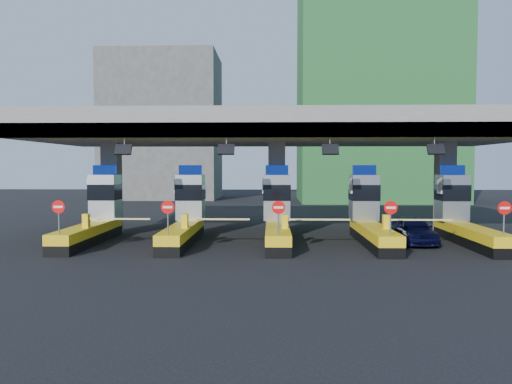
{
  "coord_description": "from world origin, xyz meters",
  "views": [
    {
      "loc": [
        -0.34,
        -26.92,
        4.11
      ],
      "look_at": [
        -1.15,
        0.0,
        2.7
      ],
      "focal_mm": 35.0,
      "sensor_mm": 36.0,
      "label": 1
    }
  ],
  "objects": [
    {
      "name": "bg_building_concrete",
      "position": [
        -14.0,
        36.0,
        9.0
      ],
      "size": [
        14.0,
        10.0,
        18.0
      ],
      "primitive_type": "cube",
      "color": "#4C4C49",
      "rests_on": "ground"
    },
    {
      "name": "ground",
      "position": [
        0.0,
        0.0,
        0.0
      ],
      "size": [
        120.0,
        120.0,
        0.0
      ],
      "primitive_type": "plane",
      "color": "black",
      "rests_on": "ground"
    },
    {
      "name": "van",
      "position": [
        7.15,
        -0.41,
        0.74
      ],
      "size": [
        1.94,
        4.43,
        1.48
      ],
      "primitive_type": "imported",
      "rotation": [
        0.0,
        0.0,
        0.04
      ],
      "color": "black",
      "rests_on": "ground"
    },
    {
      "name": "toll_canopy",
      "position": [
        0.0,
        2.87,
        6.13
      ],
      "size": [
        28.0,
        12.09,
        7.0
      ],
      "color": "slate",
      "rests_on": "ground"
    },
    {
      "name": "toll_lane_left",
      "position": [
        -5.0,
        0.28,
        1.4
      ],
      "size": [
        4.43,
        8.0,
        4.16
      ],
      "color": "black",
      "rests_on": "ground"
    },
    {
      "name": "bg_building_scaffold",
      "position": [
        12.0,
        32.0,
        14.0
      ],
      "size": [
        18.0,
        12.0,
        28.0
      ],
      "primitive_type": "cube",
      "color": "#1E5926",
      "rests_on": "ground"
    },
    {
      "name": "toll_lane_center",
      "position": [
        0.0,
        0.28,
        1.4
      ],
      "size": [
        4.43,
        8.0,
        4.16
      ],
      "color": "black",
      "rests_on": "ground"
    },
    {
      "name": "toll_lane_right",
      "position": [
        5.0,
        0.28,
        1.4
      ],
      "size": [
        4.43,
        8.0,
        4.16
      ],
      "color": "black",
      "rests_on": "ground"
    },
    {
      "name": "toll_lane_far_left",
      "position": [
        -10.0,
        0.28,
        1.4
      ],
      "size": [
        4.43,
        8.0,
        4.16
      ],
      "color": "black",
      "rests_on": "ground"
    },
    {
      "name": "toll_lane_far_right",
      "position": [
        10.0,
        0.28,
        1.4
      ],
      "size": [
        4.43,
        8.0,
        4.16
      ],
      "color": "black",
      "rests_on": "ground"
    }
  ]
}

